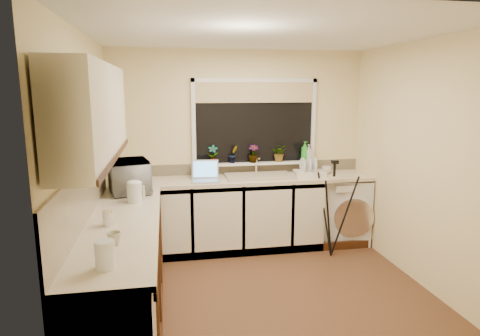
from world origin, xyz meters
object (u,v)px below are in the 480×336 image
object	(u,v)px
plant_a	(213,154)
soap_bottle_green	(305,151)
tripod	(333,209)
plant_d	(280,153)
dish_rack	(309,173)
plant_c	(253,154)
glass_jug	(105,255)
cup_back	(326,170)
laptop	(205,175)
steel_jar	(108,218)
washing_machine	(344,209)
microwave	(130,176)
soap_bottle_clear	(309,153)
kettle	(135,192)
plant_b	(233,154)
cup_left	(114,239)

from	to	relation	value
plant_a	soap_bottle_green	distance (m)	1.19
tripod	plant_d	distance (m)	1.00
dish_rack	plant_c	xyz separation A→B (m)	(-0.68, 0.21, 0.23)
tripod	plant_d	bearing A→B (deg)	136.90
glass_jug	cup_back	xyz separation A→B (m)	(2.40, 2.47, -0.04)
soap_bottle_green	cup_back	bearing A→B (deg)	-27.26
laptop	steel_jar	xyz separation A→B (m)	(-0.92, -1.51, -0.00)
washing_machine	plant_c	world-z (taller)	plant_c
laptop	plant_a	bearing A→B (deg)	70.66
microwave	soap_bottle_clear	xyz separation A→B (m)	(2.21, 0.63, 0.09)
kettle	tripod	xyz separation A→B (m)	(2.22, 0.45, -0.41)
kettle	plant_b	size ratio (longest dim) A/B	0.87
soap_bottle_green	plant_d	bearing A→B (deg)	175.78
steel_jar	cup_back	size ratio (longest dim) A/B	0.96
glass_jug	cup_back	bearing A→B (deg)	45.79
plant_d	cup_left	size ratio (longest dim) A/B	2.21
soap_bottle_clear	plant_d	bearing A→B (deg)	176.42
washing_machine	dish_rack	world-z (taller)	dish_rack
steel_jar	microwave	bearing A→B (deg)	85.80
cup_left	plant_c	bearing A→B (deg)	56.59
soap_bottle_clear	cup_left	world-z (taller)	soap_bottle_clear
plant_b	kettle	bearing A→B (deg)	-135.49
plant_b	plant_c	size ratio (longest dim) A/B	0.96
cup_left	plant_d	bearing A→B (deg)	50.98
dish_rack	soap_bottle_clear	size ratio (longest dim) A/B	1.76
soap_bottle_clear	tripod	bearing A→B (deg)	-82.02
washing_machine	plant_c	size ratio (longest dim) A/B	3.70
plant_a	soap_bottle_green	size ratio (longest dim) A/B	0.92
microwave	plant_b	distance (m)	1.40
washing_machine	tripod	xyz separation A→B (m)	(-0.36, -0.48, 0.16)
steel_jar	glass_jug	bearing A→B (deg)	-84.03
steel_jar	soap_bottle_clear	distance (m)	2.90
cup_left	laptop	bearing A→B (deg)	67.17
laptop	plant_c	world-z (taller)	plant_c
plant_d	kettle	bearing A→B (deg)	-147.51
laptop	microwave	size ratio (longest dim) A/B	0.60
plant_d	soap_bottle_clear	distance (m)	0.38
plant_a	cup_left	bearing A→B (deg)	-113.17
cup_left	tripod	bearing A→B (deg)	34.54
soap_bottle_green	soap_bottle_clear	bearing A→B (deg)	0.41
steel_jar	plant_c	size ratio (longest dim) A/B	0.53
microwave	cup_back	world-z (taller)	microwave
plant_c	cup_left	distance (m)	2.67
tripod	kettle	bearing A→B (deg)	-157.18
dish_rack	steel_jar	size ratio (longest dim) A/B	3.13
kettle	tripod	world-z (taller)	tripod
plant_b	dish_rack	bearing A→B (deg)	-14.39
glass_jug	microwave	size ratio (longest dim) A/B	0.30
microwave	soap_bottle_clear	distance (m)	2.30
kettle	tripod	distance (m)	2.30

